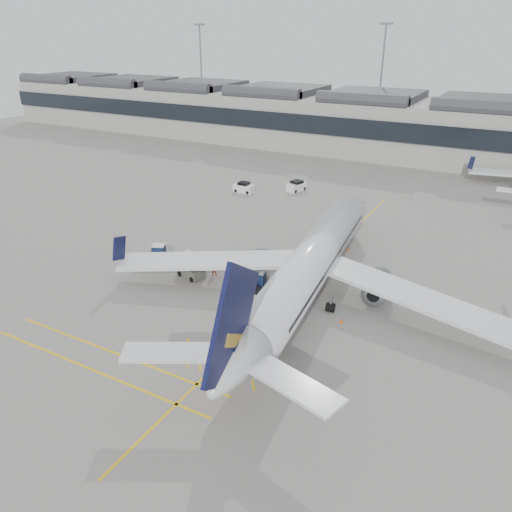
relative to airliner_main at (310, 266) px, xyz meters
The scene contains 17 objects.
ground 13.95m from the airliner_main, 151.94° to the right, with size 220.00×220.00×0.00m, color gray.
terminal 66.70m from the airliner_main, 100.32° to the left, with size 200.00×20.45×12.40m.
light_masts 81.55m from the airliner_main, 99.70° to the left, with size 113.00×0.60×25.45m.
apron_markings 5.33m from the airliner_main, 118.13° to the left, with size 0.25×60.00×0.01m, color gold.
airliner_main is the anchor object (origin of this frame).
belt_loader 6.74m from the airliner_main, 156.03° to the right, with size 4.22×2.08×1.67m.
baggage_cart_a 6.03m from the airliner_main, behind, with size 1.83×1.62×1.67m.
baggage_cart_b 9.13m from the airliner_main, behind, with size 1.99×1.76×1.81m.
baggage_cart_c 14.59m from the airliner_main, behind, with size 1.71×1.49×1.61m.
baggage_cart_d 18.95m from the airliner_main, behind, with size 1.90×1.77×1.60m.
ramp_agent_a 7.39m from the airliner_main, 166.05° to the left, with size 0.73×0.48×1.99m, color orange.
ramp_agent_b 11.12m from the airliner_main, behind, with size 0.79×0.62×1.63m, color #DA410B.
pushback_tug 13.08m from the airliner_main, behind, with size 3.10×2.33×1.55m.
safety_cone_nose 12.99m from the airliner_main, 91.29° to the left, with size 0.32×0.32×0.44m, color #F24C0A.
safety_cone_engine 6.33m from the airliner_main, 33.86° to the right, with size 0.35×0.35×0.48m, color #F24C0A.
service_van_left 35.53m from the airliner_main, 130.50° to the left, with size 3.26×1.67×1.67m.
service_van_mid 35.55m from the airliner_main, 116.48° to the left, with size 2.56×3.65×1.70m.
Camera 1 is at (28.28, -34.01, 24.14)m, focal length 35.00 mm.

